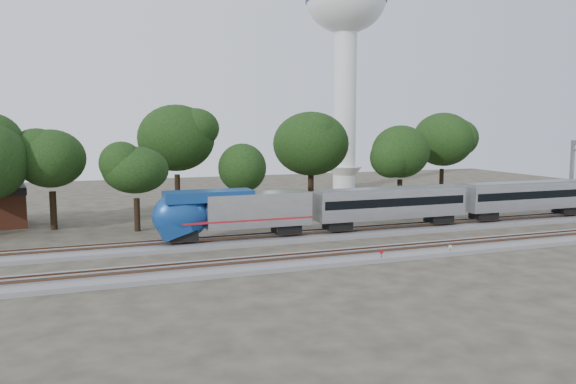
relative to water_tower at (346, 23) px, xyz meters
name	(u,v)px	position (x,y,z in m)	size (l,w,h in m)	color
ground	(325,250)	(-24.65, -46.79, -30.32)	(160.00, 160.00, 0.00)	#383328
track_far	(302,236)	(-24.65, -40.79, -30.11)	(160.00, 5.00, 0.73)	slate
track_near	(343,257)	(-24.65, -50.79, -30.11)	(160.00, 5.00, 0.73)	slate
switch_stand_red	(381,255)	(-22.04, -52.94, -29.64)	(0.34, 0.06, 1.07)	#512D19
switch_stand_white	(450,249)	(-14.84, -52.80, -29.71)	(0.30, 0.10, 0.95)	#512D19
switch_lever	(427,254)	(-16.94, -52.27, -30.17)	(0.50, 0.30, 0.30)	#512D19
water_tower	(346,23)	(0.00, 0.00, 0.00)	(14.78, 14.78, 40.92)	silver
tree_1	(51,159)	(-49.35, -26.38, -22.25)	(8.22, 8.22, 11.59)	black
tree_2	(136,170)	(-40.52, -30.72, -23.47)	(6.99, 6.99, 9.85)	black
tree_3	(176,138)	(-34.56, -21.87, -20.14)	(10.36, 10.36, 14.60)	black
tree_4	(242,168)	(-27.51, -27.96, -23.76)	(6.69, 6.69, 9.43)	black
tree_5	(311,144)	(-15.11, -20.17, -21.13)	(9.35, 9.35, 13.18)	black
tree_6	(401,152)	(-5.32, -28.39, -22.08)	(8.39, 8.39, 11.82)	black
tree_7	(443,140)	(5.50, -22.68, -20.64)	(9.85, 9.85, 13.89)	black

